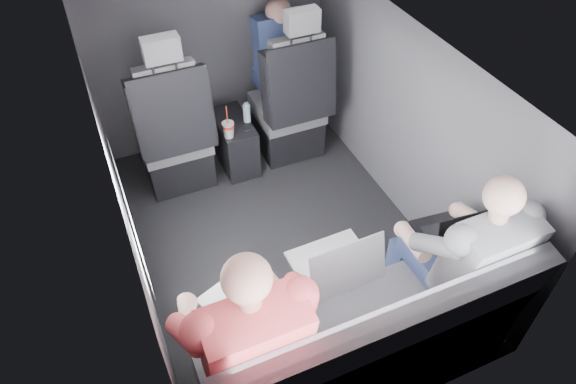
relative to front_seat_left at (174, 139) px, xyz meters
name	(u,v)px	position (x,y,z in m)	size (l,w,h in m)	color
floor	(279,239)	(0.45, -0.84, -0.40)	(2.60, 2.60, 0.00)	black
ceiling	(276,62)	(0.45, -0.84, 0.95)	(2.60, 2.60, 0.00)	#B2B2AD
panel_left	(124,208)	(-0.45, -0.84, 0.27)	(0.02, 2.60, 1.35)	#56565B
panel_right	(407,127)	(1.35, -0.84, 0.27)	(0.02, 2.60, 1.35)	#56565B
panel_front	(212,61)	(0.45, 0.46, 0.27)	(1.80, 0.02, 1.35)	#56565B
panel_back	(397,348)	(0.45, -2.14, 0.27)	(1.80, 0.02, 1.35)	#56565B
side_window	(130,215)	(-0.43, -1.14, 0.50)	(0.02, 0.75, 0.42)	white
seatbelt	(300,74)	(0.90, -0.17, 0.40)	(0.05, 0.01, 0.65)	black
front_seat_left	(174,139)	(0.00, 0.00, 0.00)	(0.52, 0.58, 1.26)	black
front_seat_right	(290,110)	(0.90, 0.00, 0.00)	(0.52, 0.58, 1.26)	black
center_console	(235,142)	(0.45, 0.04, -0.20)	(0.24, 0.48, 0.41)	black
rear_bench	(361,346)	(0.45, -1.90, -0.09)	(1.60, 0.57, 0.92)	#5E5E63
soda_cup	(228,129)	(0.37, -0.13, 0.07)	(0.09, 0.09, 0.26)	white
water_bottle	(247,113)	(0.55, 0.00, 0.07)	(0.05, 0.05, 0.16)	#A1BFDA
laptop_white	(241,299)	(-0.06, -1.61, 0.23)	(0.39, 0.41, 0.24)	silver
laptop_silver	(336,262)	(0.44, -1.61, 0.24)	(0.40, 0.36, 0.28)	silver
laptop_black	(452,231)	(1.10, -1.66, 0.23)	(0.34, 0.31, 0.23)	black
passenger_rear_left	(245,335)	(-0.11, -1.81, 0.25)	(0.54, 0.65, 1.28)	#303035
passenger_rear_right	(461,255)	(1.05, -1.81, 0.23)	(0.50, 0.62, 1.23)	navy
passenger_front_right	(279,53)	(0.92, 0.26, 0.34)	(0.37, 0.37, 0.72)	navy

